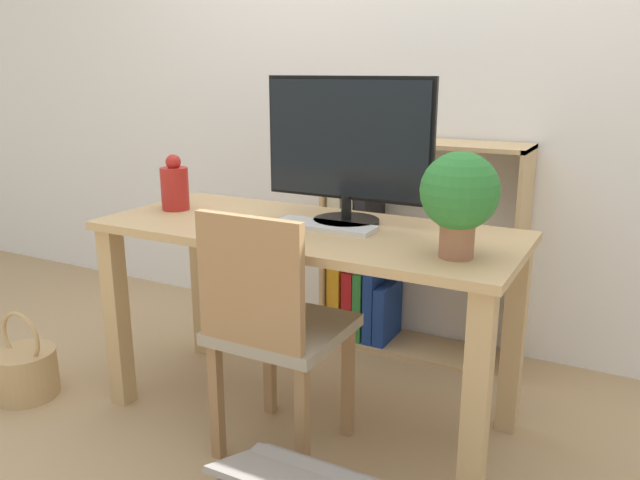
# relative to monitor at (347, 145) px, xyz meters

# --- Properties ---
(ground_plane) EXTENTS (10.00, 10.00, 0.00)m
(ground_plane) POSITION_rel_monitor_xyz_m (-0.10, -0.11, -1.01)
(ground_plane) COLOR tan
(wall_back) EXTENTS (8.00, 0.05, 2.60)m
(wall_back) POSITION_rel_monitor_xyz_m (-0.10, 0.80, 0.29)
(wall_back) COLOR white
(wall_back) RESTS_ON ground_plane
(desk) EXTENTS (1.48, 0.62, 0.73)m
(desk) POSITION_rel_monitor_xyz_m (-0.10, -0.11, -0.41)
(desk) COLOR tan
(desk) RESTS_ON ground_plane
(monitor) EXTENTS (0.62, 0.23, 0.51)m
(monitor) POSITION_rel_monitor_xyz_m (0.00, 0.00, 0.00)
(monitor) COLOR black
(monitor) RESTS_ON desk
(keyboard) EXTENTS (0.36, 0.12, 0.02)m
(keyboard) POSITION_rel_monitor_xyz_m (-0.04, -0.10, -0.27)
(keyboard) COLOR silver
(keyboard) RESTS_ON desk
(vase) EXTENTS (0.11, 0.11, 0.22)m
(vase) POSITION_rel_monitor_xyz_m (-0.69, -0.11, -0.18)
(vase) COLOR #B2231E
(vase) RESTS_ON desk
(potted_plant) EXTENTS (0.23, 0.23, 0.31)m
(potted_plant) POSITION_rel_monitor_xyz_m (0.46, -0.22, -0.09)
(potted_plant) COLOR #9E6647
(potted_plant) RESTS_ON desk
(chair) EXTENTS (0.40, 0.40, 0.85)m
(chair) POSITION_rel_monitor_xyz_m (-0.07, -0.38, -0.54)
(chair) COLOR #9E937F
(chair) RESTS_ON ground_plane
(bookshelf) EXTENTS (0.88, 0.28, 0.96)m
(bookshelf) POSITION_rel_monitor_xyz_m (-0.11, 0.63, -0.59)
(bookshelf) COLOR tan
(bookshelf) RESTS_ON ground_plane
(basket) EXTENTS (0.24, 0.24, 0.36)m
(basket) POSITION_rel_monitor_xyz_m (-1.16, -0.51, -0.90)
(basket) COLOR tan
(basket) RESTS_ON ground_plane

